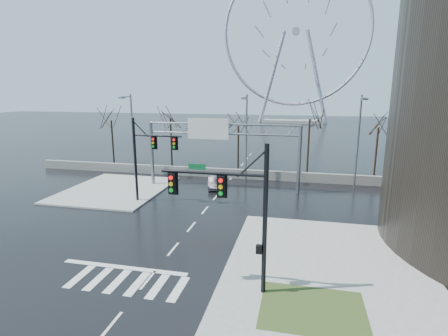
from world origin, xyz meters
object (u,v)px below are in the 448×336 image
(signal_mast_far, at_px, (146,152))
(car, at_px, (215,182))
(signal_mast_near, at_px, (238,204))
(ferris_wheel, at_px, (296,38))
(sign_gantry, at_px, (219,141))

(signal_mast_far, distance_m, car, 9.07)
(signal_mast_near, height_order, ferris_wheel, ferris_wheel)
(signal_mast_near, height_order, car, signal_mast_near)
(ferris_wheel, relative_size, car, 12.94)
(signal_mast_far, relative_size, ferris_wheel, 0.16)
(signal_mast_far, bearing_deg, signal_mast_near, -49.74)
(signal_mast_near, bearing_deg, signal_mast_far, 130.26)
(sign_gantry, bearing_deg, signal_mast_far, -132.47)
(ferris_wheel, bearing_deg, signal_mast_far, -97.20)
(sign_gantry, bearing_deg, ferris_wheel, 86.16)
(sign_gantry, relative_size, car, 4.16)
(ferris_wheel, distance_m, car, 83.87)
(signal_mast_near, bearing_deg, ferris_wheel, 90.08)
(sign_gantry, distance_m, car, 4.58)
(signal_mast_near, xyz_separation_m, sign_gantry, (-5.52, 19.00, 0.31))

